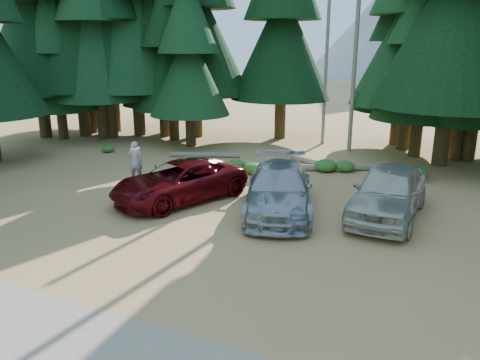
% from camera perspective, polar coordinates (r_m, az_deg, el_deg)
% --- Properties ---
extents(ground, '(160.00, 160.00, 0.00)m').
position_cam_1_polar(ground, '(14.96, -2.29, -7.42)').
color(ground, '#A68346').
rests_on(ground, ground).
extents(forest_belt_north, '(36.00, 7.00, 22.00)m').
position_cam_1_polar(forest_belt_north, '(28.51, 11.77, 3.79)').
color(forest_belt_north, black).
rests_on(forest_belt_north, ground).
extents(snag_front, '(0.24, 0.24, 12.00)m').
position_cam_1_polar(snag_front, '(27.20, 13.96, 15.83)').
color(snag_front, gray).
rests_on(snag_front, ground).
extents(snag_back, '(0.20, 0.20, 10.00)m').
position_cam_1_polar(snag_back, '(29.14, 10.48, 14.06)').
color(snag_back, gray).
rests_on(snag_back, ground).
extents(mountain_peak, '(48.00, 50.00, 28.00)m').
position_cam_1_polar(mountain_peak, '(100.98, 21.31, 19.08)').
color(mountain_peak, gray).
rests_on(mountain_peak, ground).
extents(red_pickup, '(4.47, 6.13, 1.55)m').
position_cam_1_polar(red_pickup, '(18.61, -7.41, -0.19)').
color(red_pickup, '#5F080C').
rests_on(red_pickup, ground).
extents(silver_minivan_center, '(4.21, 6.36, 1.71)m').
position_cam_1_polar(silver_minivan_center, '(17.34, 4.74, -1.07)').
color(silver_minivan_center, '#A6A8AE').
rests_on(silver_minivan_center, ground).
extents(silver_minivan_right, '(2.39, 5.58, 1.88)m').
position_cam_1_polar(silver_minivan_right, '(17.49, 17.64, -1.36)').
color(silver_minivan_right, beige).
rests_on(silver_minivan_right, ground).
extents(frisbee_player, '(0.70, 0.58, 1.64)m').
position_cam_1_polar(frisbee_player, '(19.27, -12.65, 2.26)').
color(frisbee_player, beige).
rests_on(frisbee_player, ground).
extents(log_left, '(3.66, 1.67, 0.27)m').
position_cam_1_polar(log_left, '(25.73, -4.26, 3.06)').
color(log_left, gray).
rests_on(log_left, ground).
extents(log_mid, '(3.16, 1.79, 0.28)m').
position_cam_1_polar(log_mid, '(24.24, 9.15, 2.08)').
color(log_mid, gray).
rests_on(log_mid, ground).
extents(log_right, '(4.72, 2.61, 0.33)m').
position_cam_1_polar(log_right, '(23.50, 12.12, 1.52)').
color(log_right, gray).
rests_on(log_right, ground).
extents(shrub_far_left, '(0.97, 0.97, 0.53)m').
position_cam_1_polar(shrub_far_left, '(24.07, -5.97, 2.40)').
color(shrub_far_left, '#276B20').
rests_on(shrub_far_left, ground).
extents(shrub_left, '(0.91, 0.91, 0.50)m').
position_cam_1_polar(shrub_left, '(23.15, -0.51, 1.90)').
color(shrub_left, '#276B20').
rests_on(shrub_left, ground).
extents(shrub_center_left, '(0.95, 0.95, 0.52)m').
position_cam_1_polar(shrub_center_left, '(22.42, 1.67, 1.44)').
color(shrub_center_left, '#276B20').
rests_on(shrub_center_left, ground).
extents(shrub_center_right, '(0.97, 0.97, 0.53)m').
position_cam_1_polar(shrub_center_right, '(23.36, 12.64, 1.66)').
color(shrub_center_right, '#276B20').
rests_on(shrub_center_right, ground).
extents(shrub_right, '(1.06, 1.06, 0.58)m').
position_cam_1_polar(shrub_right, '(23.17, 10.38, 1.74)').
color(shrub_right, '#276B20').
rests_on(shrub_right, ground).
extents(shrub_far_right, '(1.18, 1.18, 0.65)m').
position_cam_1_polar(shrub_far_right, '(22.83, 20.52, 0.82)').
color(shrub_far_right, '#276B20').
rests_on(shrub_far_right, ground).
extents(shrub_edge_west, '(0.76, 0.76, 0.42)m').
position_cam_1_polar(shrub_edge_west, '(27.96, -15.84, 3.71)').
color(shrub_edge_west, '#276B20').
rests_on(shrub_edge_west, ground).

